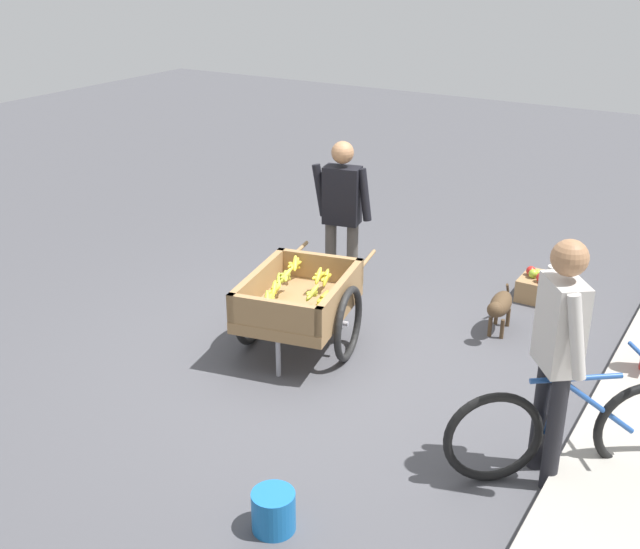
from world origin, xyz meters
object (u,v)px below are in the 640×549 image
fruit_cart (299,303)px  bicycle (569,429)px  dog (500,306)px  plastic_bucket (274,511)px  vendor_person (342,207)px  cyclist_person (558,342)px  apple_crate (538,286)px

fruit_cart → bicycle: 2.49m
dog → plastic_bucket: 3.17m
fruit_cart → vendor_person: bearing=-168.4°
vendor_person → plastic_bucket: 3.45m
cyclist_person → fruit_cart: bearing=-105.5°
cyclist_person → dog: cyclist_person is taller
bicycle → cyclist_person: 0.66m
fruit_cart → dog: (-1.19, 1.36, -0.17)m
bicycle → plastic_bucket: bicycle is taller
fruit_cart → cyclist_person: cyclist_person is taller
vendor_person → cyclist_person: 3.09m
fruit_cart → vendor_person: size_ratio=1.13×
vendor_person → dog: 1.72m
bicycle → plastic_bucket: bearing=-43.2°
plastic_bucket → dog: bearing=175.1°
fruit_cart → bicycle: size_ratio=1.32×
bicycle → dog: size_ratio=2.00×
dog → apple_crate: dog is taller
apple_crate → cyclist_person: bearing=17.7°
fruit_cart → dog: 1.81m
bicycle → apple_crate: size_ratio=3.05×
bicycle → cyclist_person: cyclist_person is taller
fruit_cart → plastic_bucket: 2.27m
vendor_person → bicycle: bearing=57.9°
cyclist_person → bicycle: bearing=128.1°
apple_crate → fruit_cart: bearing=-34.1°
fruit_cart → apple_crate: size_ratio=4.02×
dog → apple_crate: bearing=175.7°
vendor_person → plastic_bucket: bearing=23.1°
fruit_cart → bicycle: bicycle is taller
plastic_bucket → apple_crate: (-4.08, 0.34, 0.00)m
dog → plastic_bucket: bearing=-4.9°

